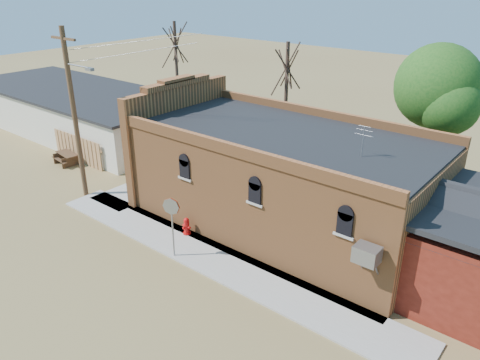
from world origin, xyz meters
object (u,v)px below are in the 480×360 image
Objects in this scene: utility_pole at (75,112)px; stop_sign at (172,212)px; trash_barrel at (147,190)px; picnic_table at (68,157)px; brick_bar at (277,177)px; fire_hydrant at (187,226)px.

stop_sign is (8.30, -1.20, -2.58)m from utility_pole.
picnic_table is (-7.82, 0.06, 0.03)m from trash_barrel.
brick_bar is 7.57m from trash_barrel.
fire_hydrant reaches higher than picnic_table.
utility_pole is 5.53m from trash_barrel.
trash_barrel is at bearing 152.28° from stop_sign.
utility_pole is at bearing 174.00° from stop_sign.
fire_hydrant is 12.49m from picnic_table.
trash_barrel reaches higher than picnic_table.
trash_barrel is 0.39× the size of picnic_table.
utility_pole is at bearing -167.99° from fire_hydrant.
utility_pole is 10.72× the size of fire_hydrant.
utility_pole reaches higher than picnic_table.
brick_bar is 15.05m from picnic_table.
stop_sign is at bearing -53.15° from fire_hydrant.
trash_barrel is (-5.45, 3.14, -1.75)m from stop_sign.
utility_pole reaches higher than stop_sign.
utility_pole is at bearing -156.31° from brick_bar.
stop_sign is 3.75× the size of trash_barrel.
brick_bar is 5.96× the size of stop_sign.
picnic_table is (-4.97, 2.00, -4.30)m from utility_pole.
utility_pole is 6.87m from picnic_table.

